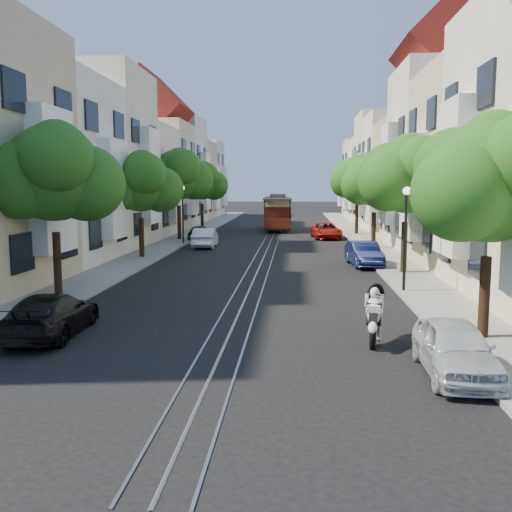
% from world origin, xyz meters
% --- Properties ---
extents(ground, '(200.00, 200.00, 0.00)m').
position_xyz_m(ground, '(0.00, 28.00, 0.00)').
color(ground, black).
rests_on(ground, ground).
extents(sidewalk_east, '(2.50, 80.00, 0.12)m').
position_xyz_m(sidewalk_east, '(7.25, 28.00, 0.06)').
color(sidewalk_east, gray).
rests_on(sidewalk_east, ground).
extents(sidewalk_west, '(2.50, 80.00, 0.12)m').
position_xyz_m(sidewalk_west, '(-7.25, 28.00, 0.06)').
color(sidewalk_west, gray).
rests_on(sidewalk_west, ground).
extents(rail_left, '(0.06, 80.00, 0.02)m').
position_xyz_m(rail_left, '(-0.55, 28.00, 0.01)').
color(rail_left, gray).
rests_on(rail_left, ground).
extents(rail_slot, '(0.06, 80.00, 0.02)m').
position_xyz_m(rail_slot, '(0.00, 28.00, 0.01)').
color(rail_slot, gray).
rests_on(rail_slot, ground).
extents(rail_right, '(0.06, 80.00, 0.02)m').
position_xyz_m(rail_right, '(0.55, 28.00, 0.01)').
color(rail_right, gray).
rests_on(rail_right, ground).
extents(lane_line, '(0.08, 80.00, 0.01)m').
position_xyz_m(lane_line, '(0.00, 28.00, 0.00)').
color(lane_line, tan).
rests_on(lane_line, ground).
extents(townhouses_east, '(7.75, 72.00, 12.00)m').
position_xyz_m(townhouses_east, '(11.87, 27.91, 5.18)').
color(townhouses_east, beige).
rests_on(townhouses_east, ground).
extents(townhouses_west, '(7.75, 72.00, 11.76)m').
position_xyz_m(townhouses_west, '(-11.87, 27.91, 5.08)').
color(townhouses_west, silver).
rests_on(townhouses_west, ground).
extents(tree_e_a, '(4.72, 3.87, 6.27)m').
position_xyz_m(tree_e_a, '(7.26, -3.02, 4.40)').
color(tree_e_a, black).
rests_on(tree_e_a, ground).
extents(tree_e_b, '(4.93, 4.08, 6.68)m').
position_xyz_m(tree_e_b, '(7.26, 8.98, 4.73)').
color(tree_e_b, black).
rests_on(tree_e_b, ground).
extents(tree_e_c, '(4.84, 3.99, 6.52)m').
position_xyz_m(tree_e_c, '(7.26, 19.98, 4.60)').
color(tree_e_c, black).
rests_on(tree_e_c, ground).
extents(tree_e_d, '(5.01, 4.16, 6.85)m').
position_xyz_m(tree_e_d, '(7.26, 30.98, 4.87)').
color(tree_e_d, black).
rests_on(tree_e_d, ground).
extents(tree_w_a, '(4.93, 4.08, 6.68)m').
position_xyz_m(tree_w_a, '(-7.14, 1.98, 4.73)').
color(tree_w_a, black).
rests_on(tree_w_a, ground).
extents(tree_w_b, '(4.72, 3.87, 6.27)m').
position_xyz_m(tree_w_b, '(-7.14, 13.98, 4.40)').
color(tree_w_b, black).
rests_on(tree_w_b, ground).
extents(tree_w_c, '(5.13, 4.28, 7.09)m').
position_xyz_m(tree_w_c, '(-7.14, 24.98, 5.07)').
color(tree_w_c, black).
rests_on(tree_w_c, ground).
extents(tree_w_d, '(4.84, 3.99, 6.52)m').
position_xyz_m(tree_w_d, '(-7.14, 35.98, 4.60)').
color(tree_w_d, black).
rests_on(tree_w_d, ground).
extents(lamp_east, '(0.32, 0.32, 4.16)m').
position_xyz_m(lamp_east, '(6.30, 4.00, 2.85)').
color(lamp_east, black).
rests_on(lamp_east, ground).
extents(lamp_west, '(0.32, 0.32, 4.16)m').
position_xyz_m(lamp_west, '(-6.30, 22.00, 2.85)').
color(lamp_west, black).
rests_on(lamp_west, ground).
extents(sportbike_rider, '(0.76, 1.97, 1.64)m').
position_xyz_m(sportbike_rider, '(4.09, -3.51, 0.89)').
color(sportbike_rider, black).
rests_on(sportbike_rider, ground).
extents(cable_car, '(2.77, 8.32, 3.18)m').
position_xyz_m(cable_car, '(0.18, 35.60, 1.88)').
color(cable_car, black).
rests_on(cable_car, ground).
extents(parked_car_e_near, '(1.58, 3.78, 1.28)m').
position_xyz_m(parked_car_e_near, '(5.60, -6.07, 0.64)').
color(parked_car_e_near, silver).
rests_on(parked_car_e_near, ground).
extents(parked_car_e_mid, '(1.81, 4.17, 1.33)m').
position_xyz_m(parked_car_e_mid, '(5.60, 11.69, 0.67)').
color(parked_car_e_mid, '#0B113B').
rests_on(parked_car_e_mid, ground).
extents(parked_car_e_far, '(2.53, 4.79, 1.28)m').
position_xyz_m(parked_car_e_far, '(4.40, 27.40, 0.64)').
color(parked_car_e_far, maroon).
rests_on(parked_car_e_far, ground).
extents(parked_car_w_near, '(1.91, 4.37, 1.25)m').
position_xyz_m(parked_car_w_near, '(-5.15, -3.32, 0.63)').
color(parked_car_w_near, black).
rests_on(parked_car_w_near, ground).
extents(parked_car_w_mid, '(1.62, 4.22, 1.37)m').
position_xyz_m(parked_car_w_mid, '(-4.40, 20.23, 0.69)').
color(parked_car_w_mid, white).
rests_on(parked_car_w_mid, ground).
extents(parked_car_w_far, '(1.58, 3.59, 1.20)m').
position_xyz_m(parked_car_w_far, '(-5.60, 25.23, 0.60)').
color(parked_car_w_far, black).
rests_on(parked_car_w_far, ground).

